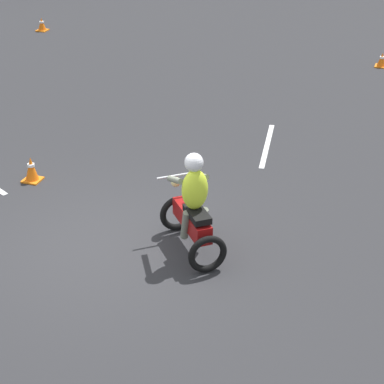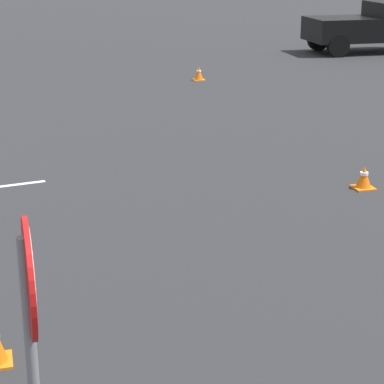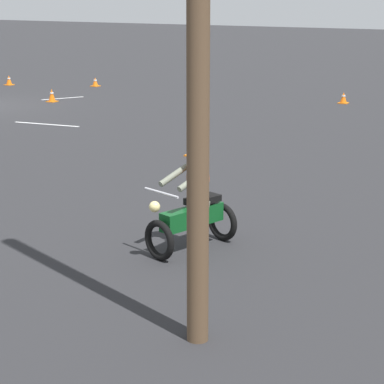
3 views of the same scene
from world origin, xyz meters
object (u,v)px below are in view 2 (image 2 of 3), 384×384
stop_sign (32,329)px  traffic_cone_mid_center (199,74)px  traffic_cone_far_center (364,178)px  pickup_truck (370,26)px

stop_sign → traffic_cone_mid_center: 17.34m
traffic_cone_mid_center → traffic_cone_far_center: size_ratio=1.06×
traffic_cone_mid_center → traffic_cone_far_center: bearing=-0.9°
stop_sign → traffic_cone_far_center: size_ratio=6.25×
pickup_truck → stop_sign: bearing=-31.2°
pickup_truck → traffic_cone_far_center: 15.86m
pickup_truck → stop_sign: stop_sign is taller
stop_sign → traffic_cone_mid_center: size_ratio=5.88×
pickup_truck → stop_sign: (20.22, -12.98, 0.71)m
stop_sign → pickup_truck: bearing=147.3°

